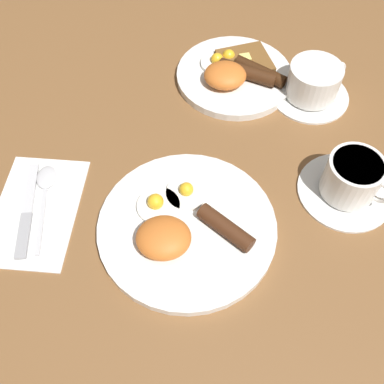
# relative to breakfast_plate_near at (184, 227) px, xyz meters

# --- Properties ---
(ground_plane) EXTENTS (3.00, 3.00, 0.00)m
(ground_plane) POSITION_rel_breakfast_plate_near_xyz_m (0.00, 0.00, -0.01)
(ground_plane) COLOR brown
(breakfast_plate_near) EXTENTS (0.27, 0.27, 0.05)m
(breakfast_plate_near) POSITION_rel_breakfast_plate_near_xyz_m (0.00, 0.00, 0.00)
(breakfast_plate_near) COLOR white
(breakfast_plate_near) RESTS_ON ground_plane
(breakfast_plate_far) EXTENTS (0.22, 0.22, 0.05)m
(breakfast_plate_far) POSITION_rel_breakfast_plate_near_xyz_m (0.10, 0.34, 0.00)
(breakfast_plate_far) COLOR white
(breakfast_plate_far) RESTS_ON ground_plane
(teacup_near) EXTENTS (0.15, 0.15, 0.08)m
(teacup_near) POSITION_rel_breakfast_plate_near_xyz_m (0.26, 0.07, 0.02)
(teacup_near) COLOR white
(teacup_near) RESTS_ON ground_plane
(teacup_far) EXTENTS (0.15, 0.15, 0.07)m
(teacup_far) POSITION_rel_breakfast_plate_near_xyz_m (0.24, 0.29, 0.02)
(teacup_far) COLOR white
(teacup_far) RESTS_ON ground_plane
(napkin) EXTENTS (0.15, 0.22, 0.01)m
(napkin) POSITION_rel_breakfast_plate_near_xyz_m (-0.23, 0.04, -0.01)
(napkin) COLOR white
(napkin) RESTS_ON ground_plane
(knife) EXTENTS (0.02, 0.17, 0.01)m
(knife) POSITION_rel_breakfast_plate_near_xyz_m (-0.25, 0.03, -0.01)
(knife) COLOR silver
(knife) RESTS_ON napkin
(spoon) EXTENTS (0.03, 0.17, 0.01)m
(spoon) POSITION_rel_breakfast_plate_near_xyz_m (-0.22, 0.08, -0.00)
(spoon) COLOR silver
(spoon) RESTS_ON napkin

